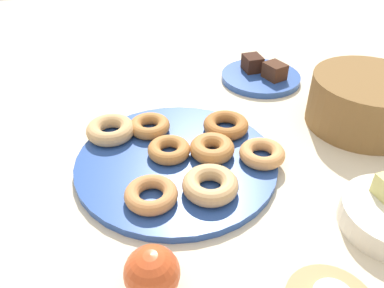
{
  "coord_description": "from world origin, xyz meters",
  "views": [
    {
      "loc": [
        0.56,
        -0.08,
        0.46
      ],
      "look_at": [
        0.0,
        0.03,
        0.04
      ],
      "focal_mm": 36.02,
      "sensor_mm": 36.0,
      "label": 1
    }
  ],
  "objects_px": {
    "donut_0": "(210,185)",
    "apple": "(152,273)",
    "donut_5": "(262,154)",
    "donut_7": "(212,149)",
    "donut_4": "(151,194)",
    "donut_1": "(150,126)",
    "brownie_far": "(275,71)",
    "donut_6": "(169,150)",
    "donut_3": "(226,125)",
    "brownie_near": "(252,63)",
    "cake_plate": "(261,77)",
    "basket": "(366,102)",
    "donut_2": "(111,130)",
    "donut_plate": "(176,162)"
  },
  "relations": [
    {
      "from": "donut_0",
      "to": "apple",
      "type": "distance_m",
      "value": 0.19
    },
    {
      "from": "donut_5",
      "to": "donut_0",
      "type": "bearing_deg",
      "value": -59.25
    },
    {
      "from": "donut_0",
      "to": "donut_7",
      "type": "xyz_separation_m",
      "value": [
        -0.1,
        0.03,
        -0.0
      ]
    },
    {
      "from": "donut_4",
      "to": "donut_5",
      "type": "bearing_deg",
      "value": 108.08
    },
    {
      "from": "donut_1",
      "to": "brownie_far",
      "type": "relative_size",
      "value": 1.61
    },
    {
      "from": "donut_4",
      "to": "donut_6",
      "type": "distance_m",
      "value": 0.12
    },
    {
      "from": "donut_3",
      "to": "brownie_near",
      "type": "xyz_separation_m",
      "value": [
        -0.26,
        0.14,
        0.01
      ]
    },
    {
      "from": "donut_6",
      "to": "brownie_far",
      "type": "xyz_separation_m",
      "value": [
        -0.27,
        0.31,
        0.01
      ]
    },
    {
      "from": "donut_0",
      "to": "brownie_near",
      "type": "relative_size",
      "value": 1.83
    },
    {
      "from": "cake_plate",
      "to": "brownie_near",
      "type": "bearing_deg",
      "value": -153.43
    },
    {
      "from": "donut_3",
      "to": "basket",
      "type": "bearing_deg",
      "value": 88.53
    },
    {
      "from": "donut_6",
      "to": "donut_7",
      "type": "height_order",
      "value": "donut_7"
    },
    {
      "from": "donut_6",
      "to": "apple",
      "type": "height_order",
      "value": "apple"
    },
    {
      "from": "brownie_far",
      "to": "apple",
      "type": "bearing_deg",
      "value": -34.56
    },
    {
      "from": "donut_2",
      "to": "brownie_far",
      "type": "height_order",
      "value": "brownie_far"
    },
    {
      "from": "donut_7",
      "to": "donut_4",
      "type": "bearing_deg",
      "value": -51.8
    },
    {
      "from": "donut_0",
      "to": "basket",
      "type": "distance_m",
      "value": 0.41
    },
    {
      "from": "donut_plate",
      "to": "donut_6",
      "type": "xyz_separation_m",
      "value": [
        -0.01,
        -0.01,
        0.02
      ]
    },
    {
      "from": "donut_3",
      "to": "basket",
      "type": "distance_m",
      "value": 0.3
    },
    {
      "from": "donut_5",
      "to": "donut_7",
      "type": "xyz_separation_m",
      "value": [
        -0.03,
        -0.09,
        0.0
      ]
    },
    {
      "from": "donut_6",
      "to": "donut_plate",
      "type": "bearing_deg",
      "value": 39.21
    },
    {
      "from": "donut_1",
      "to": "donut_6",
      "type": "distance_m",
      "value": 0.09
    },
    {
      "from": "donut_plate",
      "to": "brownie_near",
      "type": "bearing_deg",
      "value": 142.66
    },
    {
      "from": "brownie_near",
      "to": "donut_0",
      "type": "bearing_deg",
      "value": -26.27
    },
    {
      "from": "donut_1",
      "to": "basket",
      "type": "xyz_separation_m",
      "value": [
        0.04,
        0.46,
        0.03
      ]
    },
    {
      "from": "cake_plate",
      "to": "donut_plate",
      "type": "bearing_deg",
      "value": -41.64
    },
    {
      "from": "donut_0",
      "to": "donut_5",
      "type": "relative_size",
      "value": 1.12
    },
    {
      "from": "donut_5",
      "to": "donut_6",
      "type": "relative_size",
      "value": 1.06
    },
    {
      "from": "donut_7",
      "to": "cake_plate",
      "type": "bearing_deg",
      "value": 146.46
    },
    {
      "from": "donut_0",
      "to": "brownie_near",
      "type": "bearing_deg",
      "value": 153.73
    },
    {
      "from": "donut_5",
      "to": "donut_6",
      "type": "distance_m",
      "value": 0.17
    },
    {
      "from": "brownie_near",
      "to": "donut_plate",
      "type": "bearing_deg",
      "value": -37.34
    },
    {
      "from": "donut_plate",
      "to": "donut_6",
      "type": "relative_size",
      "value": 4.67
    },
    {
      "from": "donut_3",
      "to": "cake_plate",
      "type": "distance_m",
      "value": 0.28
    },
    {
      "from": "donut_4",
      "to": "cake_plate",
      "type": "height_order",
      "value": "donut_4"
    },
    {
      "from": "donut_7",
      "to": "cake_plate",
      "type": "height_order",
      "value": "donut_7"
    },
    {
      "from": "donut_5",
      "to": "donut_6",
      "type": "bearing_deg",
      "value": -104.86
    },
    {
      "from": "donut_1",
      "to": "donut_5",
      "type": "xyz_separation_m",
      "value": [
        0.13,
        0.2,
        -0.0
      ]
    },
    {
      "from": "cake_plate",
      "to": "brownie_near",
      "type": "height_order",
      "value": "brownie_near"
    },
    {
      "from": "donut_1",
      "to": "basket",
      "type": "bearing_deg",
      "value": 85.56
    },
    {
      "from": "donut_0",
      "to": "donut_6",
      "type": "relative_size",
      "value": 1.18
    },
    {
      "from": "brownie_near",
      "to": "brownie_far",
      "type": "height_order",
      "value": "same"
    },
    {
      "from": "donut_3",
      "to": "cake_plate",
      "type": "xyz_separation_m",
      "value": [
        -0.23,
        0.16,
        -0.02
      ]
    },
    {
      "from": "donut_plate",
      "to": "donut_3",
      "type": "xyz_separation_m",
      "value": [
        -0.07,
        0.12,
        0.02
      ]
    },
    {
      "from": "donut_3",
      "to": "donut_6",
      "type": "distance_m",
      "value": 0.14
    },
    {
      "from": "basket",
      "to": "donut_1",
      "type": "bearing_deg",
      "value": -94.44
    },
    {
      "from": "donut_5",
      "to": "cake_plate",
      "type": "relative_size",
      "value": 0.42
    },
    {
      "from": "donut_0",
      "to": "basket",
      "type": "relative_size",
      "value": 0.4
    },
    {
      "from": "cake_plate",
      "to": "basket",
      "type": "distance_m",
      "value": 0.28
    },
    {
      "from": "donut_0",
      "to": "donut_4",
      "type": "height_order",
      "value": "donut_0"
    }
  ]
}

